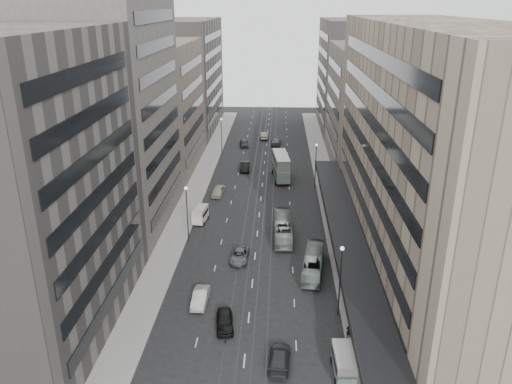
% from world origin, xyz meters
% --- Properties ---
extents(ground, '(220.00, 220.00, 0.00)m').
position_xyz_m(ground, '(0.00, 0.00, 0.00)').
color(ground, black).
rests_on(ground, ground).
extents(sidewalk_right, '(4.00, 125.00, 0.15)m').
position_xyz_m(sidewalk_right, '(12.00, 37.50, 0.07)').
color(sidewalk_right, gray).
rests_on(sidewalk_right, ground).
extents(sidewalk_left, '(4.00, 125.00, 0.15)m').
position_xyz_m(sidewalk_left, '(-12.00, 37.50, 0.07)').
color(sidewalk_left, gray).
rests_on(sidewalk_left, ground).
extents(department_store, '(19.20, 60.00, 30.00)m').
position_xyz_m(department_store, '(21.45, 8.00, 14.95)').
color(department_store, gray).
rests_on(department_store, ground).
extents(building_right_mid, '(15.00, 28.00, 24.00)m').
position_xyz_m(building_right_mid, '(21.50, 52.00, 12.00)').
color(building_right_mid, '#4E4844').
rests_on(building_right_mid, ground).
extents(building_right_far, '(15.00, 32.00, 28.00)m').
position_xyz_m(building_right_far, '(21.50, 82.00, 14.00)').
color(building_right_far, '#635D59').
rests_on(building_right_far, ground).
extents(building_left_a, '(15.00, 28.00, 30.00)m').
position_xyz_m(building_left_a, '(-21.50, -8.00, 15.00)').
color(building_left_a, '#635D59').
rests_on(building_left_a, ground).
extents(building_left_b, '(15.00, 26.00, 34.00)m').
position_xyz_m(building_left_b, '(-21.50, 19.00, 17.00)').
color(building_left_b, '#4E4844').
rests_on(building_left_b, ground).
extents(building_left_c, '(15.00, 28.00, 25.00)m').
position_xyz_m(building_left_c, '(-21.50, 46.00, 12.50)').
color(building_left_c, '#716558').
rests_on(building_left_c, ground).
extents(building_left_d, '(15.00, 38.00, 28.00)m').
position_xyz_m(building_left_d, '(-21.50, 79.00, 14.00)').
color(building_left_d, '#635D59').
rests_on(building_left_d, ground).
extents(lamp_right_near, '(0.44, 0.44, 8.32)m').
position_xyz_m(lamp_right_near, '(9.70, -5.00, 5.20)').
color(lamp_right_near, '#262628').
rests_on(lamp_right_near, ground).
extents(lamp_right_far, '(0.44, 0.44, 8.32)m').
position_xyz_m(lamp_right_far, '(9.70, 35.00, 5.20)').
color(lamp_right_far, '#262628').
rests_on(lamp_right_far, ground).
extents(lamp_left_near, '(0.44, 0.44, 8.32)m').
position_xyz_m(lamp_left_near, '(-9.70, 12.00, 5.20)').
color(lamp_left_near, '#262628').
rests_on(lamp_left_near, ground).
extents(lamp_left_far, '(0.44, 0.44, 8.32)m').
position_xyz_m(lamp_left_far, '(-9.70, 55.00, 5.20)').
color(lamp_left_far, '#262628').
rests_on(lamp_left_far, ground).
extents(bus_near, '(3.53, 9.78, 2.66)m').
position_xyz_m(bus_near, '(7.53, 4.09, 1.33)').
color(bus_near, gray).
rests_on(bus_near, ground).
extents(bus_far, '(2.70, 10.38, 2.87)m').
position_xyz_m(bus_far, '(3.71, 13.95, 1.44)').
color(bus_far, gray).
rests_on(bus_far, ground).
extents(double_decker, '(3.59, 9.18, 4.90)m').
position_xyz_m(double_decker, '(3.45, 39.52, 2.64)').
color(double_decker, gray).
rests_on(double_decker, ground).
extents(vw_microbus, '(2.09, 4.32, 2.30)m').
position_xyz_m(vw_microbus, '(9.20, -14.27, 1.28)').
color(vw_microbus, '#595F61').
rests_on(vw_microbus, ground).
extents(panel_van, '(2.27, 4.01, 2.41)m').
position_xyz_m(panel_van, '(-9.01, 18.69, 1.33)').
color(panel_van, silver).
rests_on(panel_van, ground).
extents(sedan_0, '(2.35, 4.62, 1.51)m').
position_xyz_m(sedan_0, '(-2.42, -7.83, 0.75)').
color(sedan_0, black).
rests_on(sedan_0, ground).
extents(sedan_1, '(1.68, 4.61, 1.51)m').
position_xyz_m(sedan_1, '(-5.65, -3.51, 0.75)').
color(sedan_1, '#B5B5B0').
rests_on(sedan_1, ground).
extents(sedan_2, '(2.52, 4.96, 1.34)m').
position_xyz_m(sedan_2, '(-1.99, 6.84, 0.67)').
color(sedan_2, '#57575A').
rests_on(sedan_2, ground).
extents(sedan_3, '(2.36, 5.14, 1.46)m').
position_xyz_m(sedan_3, '(3.33, -13.32, 0.73)').
color(sedan_3, '#262729').
rests_on(sedan_3, ground).
extents(sedan_4, '(2.31, 4.90, 1.62)m').
position_xyz_m(sedan_4, '(-7.62, 30.26, 0.81)').
color(sedan_4, '#A9A38C').
rests_on(sedan_4, ground).
extents(sedan_5, '(2.00, 5.24, 1.70)m').
position_xyz_m(sedan_5, '(-3.82, 44.33, 0.85)').
color(sedan_5, black).
rests_on(sedan_5, ground).
extents(sedan_6, '(3.32, 6.04, 1.60)m').
position_xyz_m(sedan_6, '(3.64, 41.17, 0.80)').
color(sedan_6, '#B5B6B2').
rests_on(sedan_6, ground).
extents(sedan_7, '(2.48, 5.40, 1.53)m').
position_xyz_m(sedan_7, '(2.30, 64.11, 0.76)').
color(sedan_7, slate).
rests_on(sedan_7, ground).
extents(sedan_8, '(2.54, 4.97, 1.62)m').
position_xyz_m(sedan_8, '(-5.20, 62.19, 0.81)').
color(sedan_8, '#29292B').
rests_on(sedan_8, ground).
extents(sedan_9, '(1.77, 5.07, 1.67)m').
position_xyz_m(sedan_9, '(-0.64, 69.79, 0.84)').
color(sedan_9, '#A9A48C').
rests_on(sedan_9, ground).
extents(pedestrian, '(0.76, 0.65, 1.77)m').
position_xyz_m(pedestrian, '(10.32, -9.20, 1.04)').
color(pedestrian, black).
rests_on(pedestrian, sidewalk_right).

